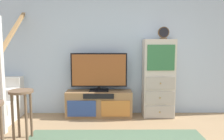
{
  "coord_description": "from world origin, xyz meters",
  "views": [
    {
      "loc": [
        -0.08,
        -1.85,
        1.38
      ],
      "look_at": [
        -0.06,
        1.87,
        0.94
      ],
      "focal_mm": 34.67,
      "sensor_mm": 36.0,
      "label": 1
    }
  ],
  "objects_px": {
    "side_cabinet": "(158,78)",
    "desk_clock": "(164,33)",
    "television": "(99,71)",
    "bar_stool_far": "(22,103)",
    "media_console": "(99,104)"
  },
  "relations": [
    {
      "from": "side_cabinet",
      "to": "desk_clock",
      "type": "height_order",
      "value": "desk_clock"
    },
    {
      "from": "media_console",
      "to": "bar_stool_far",
      "type": "relative_size",
      "value": 1.7
    },
    {
      "from": "television",
      "to": "bar_stool_far",
      "type": "xyz_separation_m",
      "value": [
        -1.05,
        -1.05,
        -0.34
      ]
    },
    {
      "from": "media_console",
      "to": "bar_stool_far",
      "type": "distance_m",
      "value": 1.5
    },
    {
      "from": "side_cabinet",
      "to": "desk_clock",
      "type": "distance_m",
      "value": 0.86
    },
    {
      "from": "media_console",
      "to": "side_cabinet",
      "type": "xyz_separation_m",
      "value": [
        1.13,
        0.01,
        0.49
      ]
    },
    {
      "from": "side_cabinet",
      "to": "desk_clock",
      "type": "xyz_separation_m",
      "value": [
        0.07,
        -0.01,
        0.85
      ]
    },
    {
      "from": "media_console",
      "to": "television",
      "type": "relative_size",
      "value": 1.18
    },
    {
      "from": "media_console",
      "to": "desk_clock",
      "type": "distance_m",
      "value": 1.8
    },
    {
      "from": "television",
      "to": "bar_stool_far",
      "type": "distance_m",
      "value": 1.52
    },
    {
      "from": "desk_clock",
      "to": "bar_stool_far",
      "type": "relative_size",
      "value": 0.31
    },
    {
      "from": "media_console",
      "to": "side_cabinet",
      "type": "relative_size",
      "value": 0.85
    },
    {
      "from": "television",
      "to": "side_cabinet",
      "type": "xyz_separation_m",
      "value": [
        1.13,
        -0.01,
        -0.14
      ]
    },
    {
      "from": "media_console",
      "to": "bar_stool_far",
      "type": "height_order",
      "value": "bar_stool_far"
    },
    {
      "from": "television",
      "to": "desk_clock",
      "type": "bearing_deg",
      "value": -1.37
    }
  ]
}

